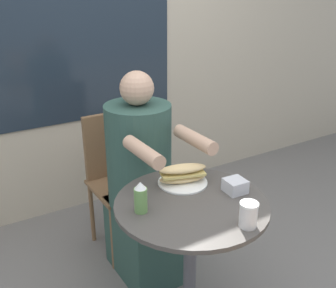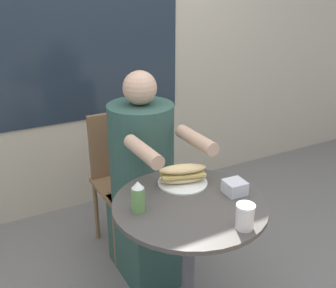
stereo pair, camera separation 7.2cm
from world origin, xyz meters
name	(u,v)px [view 2 (the right image)]	position (x,y,z in m)	size (l,w,h in m)	color
storefront_wall	(78,16)	(0.00, 1.47, 1.40)	(8.00, 0.09, 2.80)	#B7A88E
cafe_table	(189,241)	(0.00, 0.00, 0.54)	(0.67, 0.67, 0.74)	#47423D
diner_chair	(122,168)	(0.03, 0.88, 0.52)	(0.39, 0.39, 0.87)	brown
seated_diner	(145,192)	(0.03, 0.53, 0.52)	(0.36, 0.65, 1.20)	#2D4C42
sandwich_on_plate	(183,176)	(0.06, 0.16, 0.78)	(0.24, 0.23, 0.09)	white
drink_cup	(245,217)	(0.08, -0.26, 0.79)	(0.07, 0.07, 0.10)	silver
napkin_box	(235,187)	(0.22, -0.03, 0.77)	(0.10, 0.10, 0.06)	silver
condiment_bottle	(138,197)	(-0.22, 0.04, 0.81)	(0.05, 0.05, 0.14)	#66934C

